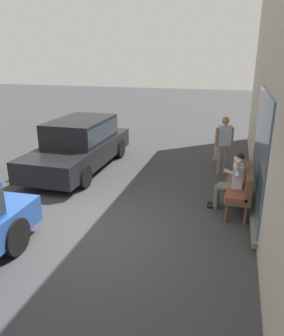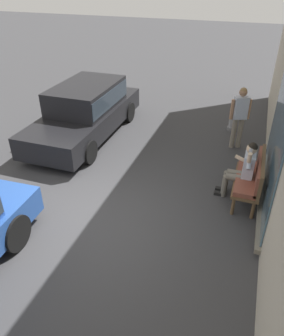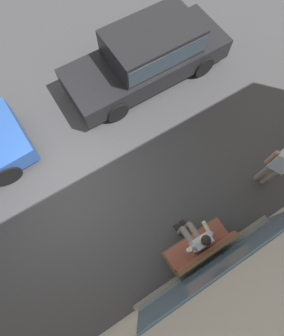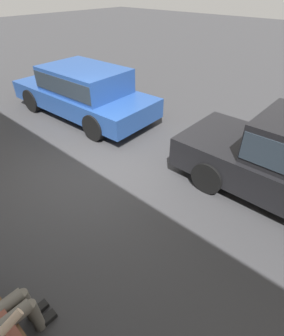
{
  "view_description": "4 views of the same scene",
  "coord_description": "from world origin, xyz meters",
  "px_view_note": "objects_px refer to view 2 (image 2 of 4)",
  "views": [
    {
      "loc": [
        5.28,
        2.6,
        3.39
      ],
      "look_at": [
        -1.65,
        0.62,
        0.9
      ],
      "focal_mm": 35.0,
      "sensor_mm": 36.0,
      "label": 1
    },
    {
      "loc": [
        4.37,
        2.6,
        4.37
      ],
      "look_at": [
        -0.68,
        0.83,
        1.08
      ],
      "focal_mm": 35.0,
      "sensor_mm": 36.0,
      "label": 2
    },
    {
      "loc": [
        -0.63,
        2.6,
        6.3
      ],
      "look_at": [
        -1.73,
        0.83,
        0.98
      ],
      "focal_mm": 28.0,
      "sensor_mm": 36.0,
      "label": 3
    },
    {
      "loc": [
        -3.85,
        2.6,
        3.34
      ],
      "look_at": [
        -1.74,
        0.27,
        1.08
      ],
      "focal_mm": 28.0,
      "sensor_mm": 36.0,
      "label": 4
    }
  ],
  "objects_px": {
    "bench": "(253,176)",
    "person_on_phone": "(243,169)",
    "parked_car_near": "(86,109)",
    "fire_hydrant": "(233,118)",
    "pedestrian_standing": "(240,113)"
  },
  "relations": [
    {
      "from": "parked_car_near",
      "to": "fire_hydrant",
      "type": "distance_m",
      "value": 4.48
    },
    {
      "from": "parked_car_near",
      "to": "pedestrian_standing",
      "type": "distance_m",
      "value": 4.36
    },
    {
      "from": "bench",
      "to": "pedestrian_standing",
      "type": "relative_size",
      "value": 0.85
    },
    {
      "from": "pedestrian_standing",
      "to": "person_on_phone",
      "type": "bearing_deg",
      "value": 7.57
    },
    {
      "from": "bench",
      "to": "person_on_phone",
      "type": "distance_m",
      "value": 0.26
    },
    {
      "from": "bench",
      "to": "fire_hydrant",
      "type": "relative_size",
      "value": 1.82
    },
    {
      "from": "parked_car_near",
      "to": "pedestrian_standing",
      "type": "relative_size",
      "value": 2.7
    },
    {
      "from": "person_on_phone",
      "to": "pedestrian_standing",
      "type": "relative_size",
      "value": 0.79
    },
    {
      "from": "bench",
      "to": "person_on_phone",
      "type": "xyz_separation_m",
      "value": [
        -0.02,
        -0.22,
        0.13
      ]
    },
    {
      "from": "bench",
      "to": "fire_hydrant",
      "type": "bearing_deg",
      "value": -167.89
    },
    {
      "from": "bench",
      "to": "person_on_phone",
      "type": "relative_size",
      "value": 1.08
    },
    {
      "from": "person_on_phone",
      "to": "fire_hydrant",
      "type": "xyz_separation_m",
      "value": [
        -3.53,
        -0.54,
        -0.33
      ]
    },
    {
      "from": "person_on_phone",
      "to": "fire_hydrant",
      "type": "bearing_deg",
      "value": -171.34
    },
    {
      "from": "bench",
      "to": "parked_car_near",
      "type": "relative_size",
      "value": 0.32
    },
    {
      "from": "person_on_phone",
      "to": "bench",
      "type": "bearing_deg",
      "value": 84.92
    }
  ]
}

